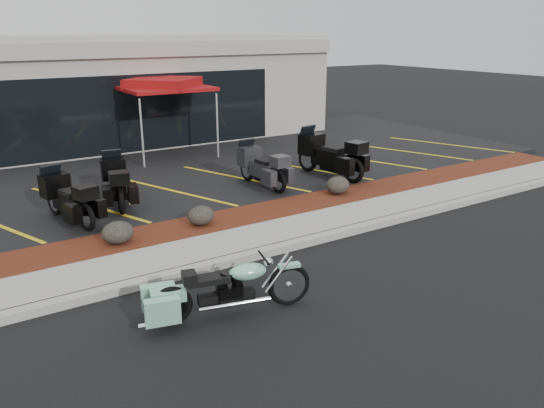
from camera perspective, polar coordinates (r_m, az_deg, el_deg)
ground at (r=9.75m, az=1.81°, el=-7.39°), size 90.00×90.00×0.00m
curb at (r=10.40m, az=-0.99°, el=-5.21°), size 24.00×0.25×0.15m
sidewalk at (r=10.96m, az=-2.91°, el=-3.98°), size 24.00×1.20×0.15m
mulch_bed at (r=11.95m, az=-5.76°, el=-2.11°), size 24.00×1.20×0.16m
upper_lot at (r=16.75m, az=-14.20°, el=3.35°), size 26.00×9.60×0.15m
dealership_building at (r=22.39m, az=-19.90°, el=11.51°), size 18.00×8.16×4.00m
boulder_left at (r=10.97m, az=-16.26°, el=-2.96°), size 0.63×0.53×0.45m
boulder_mid at (r=11.62m, az=-7.66°, el=-1.23°), size 0.60×0.50×0.42m
boulder_right at (r=13.82m, az=7.08°, el=2.02°), size 0.65×0.54×0.46m
hero_cruiser at (r=8.47m, az=1.84°, el=-8.06°), size 2.72×1.27×0.93m
touring_black_front at (r=13.04m, az=-22.47°, el=1.40°), size 1.25×2.18×1.19m
touring_black_mid at (r=14.04m, az=-16.71°, el=3.21°), size 1.19×2.21×1.22m
touring_grey at (r=14.89m, az=-2.70°, el=4.75°), size 0.89×2.10×1.20m
touring_black_rear at (r=15.90m, az=3.88°, el=5.96°), size 1.33×2.52×1.40m
traffic_cone at (r=16.06m, az=-16.52°, el=3.66°), size 0.42×0.42×0.46m
popup_canopy at (r=18.24m, az=-11.59°, el=12.39°), size 2.92×2.92×2.56m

